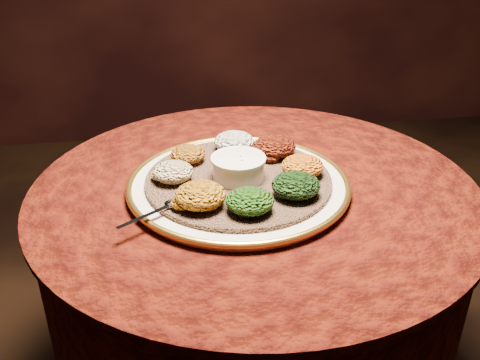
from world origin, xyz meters
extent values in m
cylinder|color=black|center=(0.00, 0.00, 0.34)|extent=(0.12, 0.12, 0.68)
cylinder|color=black|center=(0.00, 0.00, 0.70)|extent=(0.80, 0.80, 0.04)
cylinder|color=#3F0E05|center=(0.00, 0.00, 0.56)|extent=(0.93, 0.93, 0.34)
cylinder|color=#3F0E05|center=(0.00, 0.00, 0.73)|extent=(0.96, 0.96, 0.01)
cylinder|color=beige|center=(-0.04, -0.02, 0.74)|extent=(0.59, 0.59, 0.02)
torus|color=gold|center=(-0.04, -0.02, 0.75)|extent=(0.47, 0.47, 0.01)
cylinder|color=brown|center=(-0.04, -0.02, 0.76)|extent=(0.48, 0.48, 0.01)
cylinder|color=silver|center=(-0.04, -0.02, 0.79)|extent=(0.11, 0.11, 0.05)
cylinder|color=silver|center=(-0.04, -0.02, 0.81)|extent=(0.11, 0.11, 0.01)
cylinder|color=#5B0704|center=(-0.04, -0.02, 0.80)|extent=(0.09, 0.09, 0.01)
ellipsoid|color=silver|center=(-0.17, -0.11, 0.77)|extent=(0.04, 0.03, 0.01)
cube|color=silver|center=(-0.23, -0.15, 0.77)|extent=(0.10, 0.07, 0.00)
ellipsoid|color=silver|center=(-0.03, 0.12, 0.78)|extent=(0.09, 0.09, 0.04)
ellipsoid|color=black|center=(0.06, 0.08, 0.79)|extent=(0.10, 0.09, 0.05)
ellipsoid|color=#BD670F|center=(0.10, -0.02, 0.78)|extent=(0.09, 0.08, 0.04)
ellipsoid|color=black|center=(0.06, -0.11, 0.79)|extent=(0.10, 0.09, 0.05)
ellipsoid|color=#952409|center=(-0.04, -0.15, 0.78)|extent=(0.09, 0.09, 0.04)
ellipsoid|color=#BA7010|center=(-0.13, -0.12, 0.79)|extent=(0.10, 0.09, 0.05)
ellipsoid|color=maroon|center=(-0.17, -0.01, 0.78)|extent=(0.08, 0.08, 0.04)
ellipsoid|color=brown|center=(-0.14, 0.08, 0.78)|extent=(0.08, 0.07, 0.04)
camera|label=1|loc=(-0.19, -0.99, 1.29)|focal=40.00mm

